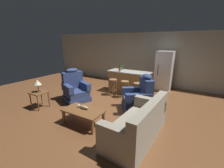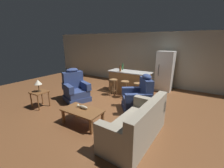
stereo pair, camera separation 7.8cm
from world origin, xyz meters
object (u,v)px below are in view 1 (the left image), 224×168
couch (139,125)px  fish_figurine (83,107)px  bar_stool_right (137,88)px  recliner_near_island (139,98)px  bar_stool_left (113,84)px  end_table (39,95)px  kitchen_island (129,82)px  refrigerator (164,71)px  bottle_short_amber (122,67)px  table_lamp (38,83)px  recliner_near_lamp (75,89)px  bar_stool_middle (125,86)px  bottle_tall_green (120,69)px  coffee_table (83,112)px

couch → fish_figurine: bearing=6.7°
couch → bar_stool_right: couch is taller
recliner_near_island → bar_stool_left: 1.62m
end_table → kitchen_island: 3.52m
refrigerator → bottle_short_amber: size_ratio=5.60×
recliner_near_island → bottle_short_amber: bearing=-83.9°
table_lamp → kitchen_island: 3.54m
fish_figurine → couch: size_ratio=0.18×
refrigerator → fish_figurine: bearing=-105.8°
couch → recliner_near_island: size_ratio=1.61×
bar_stool_right → couch: bearing=-67.4°
recliner_near_lamp → bottle_short_amber: bearing=88.1°
bar_stool_middle → refrigerator: refrigerator is taller
bar_stool_right → refrigerator: bearing=74.0°
couch → refrigerator: size_ratio=1.10×
bar_stool_left → bar_stool_right: size_ratio=1.00×
bar_stool_right → bottle_tall_green: bottle_tall_green is taller
bar_stool_middle → bar_stool_right: bearing=0.0°
refrigerator → bar_stool_middle: bearing=-120.1°
bottle_tall_green → bottle_short_amber: (-0.11, 0.43, 0.01)m
bar_stool_left → bottle_tall_green: 0.71m
table_lamp → bar_stool_left: table_lamp is taller
fish_figurine → couch: couch is taller
table_lamp → bottle_short_amber: size_ratio=1.31×
recliner_near_lamp → bar_stool_middle: recliner_near_lamp is taller
bar_stool_middle → bottle_short_amber: bottle_short_amber is taller
recliner_near_island → table_lamp: size_ratio=2.93×
kitchen_island → bar_stool_right: kitchen_island is taller
end_table → bottle_short_amber: bearing=64.6°
fish_figurine → recliner_near_island: 1.84m
recliner_near_island → bottle_short_amber: (-1.44, 1.58, 0.65)m
end_table → bottle_short_amber: size_ratio=1.78×
bar_stool_right → refrigerator: 1.95m
end_table → bar_stool_right: size_ratio=0.82×
bar_stool_left → refrigerator: size_ratio=0.39×
recliner_near_lamp → bar_stool_middle: bearing=61.9°
refrigerator → couch: bearing=-84.5°
couch → bar_stool_left: bearing=-45.5°
bar_stool_left → bottle_short_amber: size_ratio=2.16×
recliner_near_lamp → bar_stool_left: (0.96, 1.19, 0.05)m
couch → kitchen_island: kitchen_island is taller
couch → refrigerator: (-0.39, 4.02, 0.54)m
fish_figurine → table_lamp: 1.96m
bar_stool_right → coffee_table: bearing=-104.0°
coffee_table → bar_stool_middle: bearing=88.6°
table_lamp → refrigerator: (3.08, 4.15, 0.01)m
end_table → bar_stool_middle: size_ratio=0.82×
coffee_table → bottle_short_amber: size_ratio=3.50×
kitchen_island → bar_stool_right: 0.90m
fish_figurine → recliner_near_lamp: 1.78m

